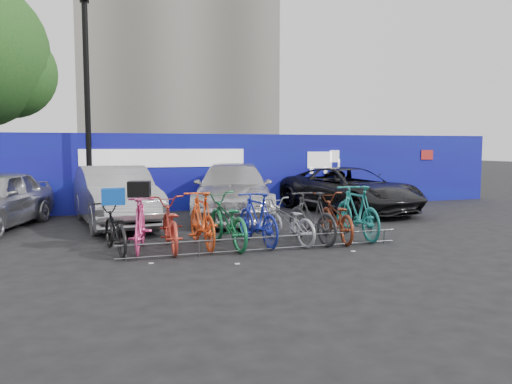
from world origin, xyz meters
name	(u,v)px	position (x,y,z in m)	size (l,w,h in m)	color
ground	(256,246)	(0.00, 0.00, 0.00)	(100.00, 100.00, 0.00)	black
hoarding	(197,172)	(0.01, 6.00, 1.20)	(22.00, 0.18, 2.40)	#160B98
lamppost	(87,101)	(-3.20, 5.40, 3.27)	(0.25, 0.50, 6.11)	black
bike_rack	(266,243)	(0.00, -0.60, 0.16)	(5.60, 0.03, 0.30)	#595B60
car_1	(115,196)	(-2.58, 3.64, 0.75)	(1.59, 4.57, 1.51)	#9F9FA3
car_2	(233,191)	(0.63, 4.02, 0.76)	(2.13, 5.24, 1.52)	silver
car_3	(349,190)	(4.34, 4.08, 0.68)	(2.27, 4.92, 1.37)	black
bike_0	(114,229)	(-2.75, 0.19, 0.46)	(0.61, 1.75, 0.92)	black
bike_1	(140,224)	(-2.28, 0.14, 0.53)	(0.50, 1.76, 1.06)	#E43E82
bike_2	(170,224)	(-1.72, 0.13, 0.51)	(0.67, 1.93, 1.01)	#B33425
bike_3	(202,219)	(-1.08, 0.14, 0.57)	(0.54, 1.90, 1.14)	#E24917
bike_4	(227,220)	(-0.60, 0.07, 0.54)	(0.71, 2.04, 1.07)	#166A3B
bike_5	(258,218)	(0.05, 0.07, 0.55)	(0.51, 1.81, 1.09)	#1824A3
bike_6	(289,222)	(0.71, 0.00, 0.46)	(0.61, 1.76, 0.92)	#95989C
bike_7	(312,217)	(1.20, -0.04, 0.54)	(0.51, 1.80, 1.08)	#2A2A2C
bike_8	(336,217)	(1.78, 0.01, 0.50)	(0.66, 1.90, 1.00)	maroon
bike_9	(357,212)	(2.33, 0.08, 0.59)	(0.56, 1.97, 1.18)	#1E807B
cargo_crate	(114,196)	(-2.75, 0.19, 1.07)	(0.42, 0.32, 0.30)	#0B45AF
cargo_topcase	(139,189)	(-2.28, 0.14, 1.20)	(0.40, 0.36, 0.30)	black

